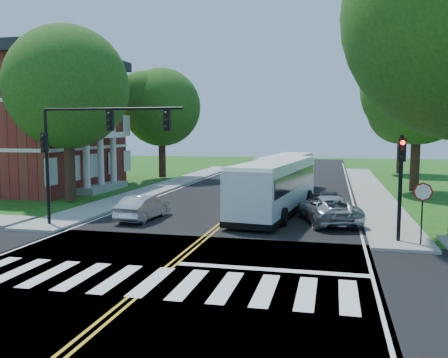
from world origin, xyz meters
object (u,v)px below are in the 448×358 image
(signal_nw, at_px, (89,138))
(dark_sedan, at_px, (328,200))
(bus_follow, at_px, (287,174))
(suv, at_px, (328,209))
(bus_lead, at_px, (276,186))
(signal_ne, at_px, (401,174))
(hatchback, at_px, (143,207))

(signal_nw, relative_size, dark_sedan, 1.82)
(bus_follow, distance_m, suv, 11.25)
(bus_lead, bearing_deg, signal_nw, 44.92)
(signal_ne, height_order, dark_sedan, signal_ne)
(signal_ne, relative_size, suv, 0.86)
(suv, height_order, dark_sedan, suv)
(bus_follow, xyz_separation_m, dark_sedan, (3.11, -6.68, -0.96))
(signal_nw, xyz_separation_m, bus_lead, (8.14, 6.38, -2.78))
(hatchback, bearing_deg, bus_lead, -147.10)
(hatchback, relative_size, suv, 0.78)
(signal_nw, distance_m, bus_follow, 17.08)
(signal_nw, distance_m, suv, 12.40)
(bus_follow, distance_m, hatchback, 13.72)
(signal_ne, bearing_deg, dark_sedan, 110.14)
(bus_follow, bearing_deg, dark_sedan, 120.18)
(signal_ne, height_order, bus_follow, signal_ne)
(signal_ne, xyz_separation_m, bus_lead, (-5.91, 6.37, -1.36))
(dark_sedan, bearing_deg, signal_ne, 109.93)
(hatchback, distance_m, suv, 9.69)
(bus_lead, distance_m, suv, 3.86)
(dark_sedan, bearing_deg, bus_lead, 31.17)
(dark_sedan, bearing_deg, suv, 90.59)
(signal_ne, height_order, bus_lead, signal_ne)
(bus_lead, xyz_separation_m, suv, (2.98, -2.30, -0.88))
(suv, bearing_deg, hatchback, -7.99)
(signal_nw, bearing_deg, hatchback, 60.97)
(bus_lead, height_order, suv, bus_lead)
(signal_ne, distance_m, bus_follow, 16.10)
(signal_ne, xyz_separation_m, suv, (-2.93, 4.07, -2.24))
(signal_ne, distance_m, dark_sedan, 9.00)
(bus_follow, xyz_separation_m, hatchback, (-6.43, -12.09, -0.87))
(bus_follow, bearing_deg, bus_lead, 96.50)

